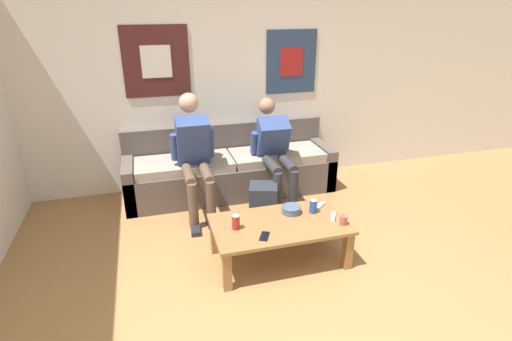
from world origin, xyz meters
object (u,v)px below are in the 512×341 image
person_seated_teen (274,148)px  drink_can_red (236,222)px  person_seated_adult (194,151)px  ceramic_bowl (291,209)px  coffee_table (280,229)px  drink_can_blue (313,206)px  pillar_candle (343,220)px  game_controller_near_right (320,206)px  backpack (263,204)px  couch (230,170)px  game_controller_near_left (333,216)px  cell_phone (264,236)px

person_seated_teen → drink_can_red: 1.38m
person_seated_adult → ceramic_bowl: size_ratio=7.26×
drink_can_red → coffee_table: bearing=-1.0°
drink_can_blue → ceramic_bowl: bearing=166.9°
ceramic_bowl → drink_can_blue: size_ratio=1.39×
pillar_candle → drink_can_red: size_ratio=0.72×
person_seated_adult → game_controller_near_right: bearing=-43.9°
backpack → drink_can_blue: drink_can_blue is taller
coffee_table → drink_can_red: size_ratio=9.36×
coffee_table → game_controller_near_right: (0.46, 0.17, 0.07)m
couch → coffee_table: size_ratio=2.10×
pillar_candle → drink_can_blue: drink_can_blue is taller
game_controller_near_left → backpack: bearing=118.8°
drink_can_red → game_controller_near_left: bearing=-3.3°
drink_can_blue → game_controller_near_left: (0.14, -0.13, -0.05)m
backpack → cell_phone: 0.94m
couch → coffee_table: couch is taller
backpack → game_controller_near_left: size_ratio=2.79×
pillar_candle → drink_can_blue: (-0.17, 0.26, 0.02)m
coffee_table → game_controller_near_right: size_ratio=8.82×
ceramic_bowl → drink_can_blue: (0.19, -0.04, 0.02)m
drink_can_blue → drink_can_red: (-0.73, -0.08, 0.00)m
couch → person_seated_teen: bearing=-35.5°
ceramic_bowl → drink_can_blue: 0.20m
ceramic_bowl → game_controller_near_left: (0.33, -0.18, -0.03)m
drink_can_blue → game_controller_near_right: drink_can_blue is taller
pillar_candle → game_controller_near_left: 0.13m
backpack → drink_can_blue: 0.72m
person_seated_teen → drink_can_red: person_seated_teen is taller
coffee_table → person_seated_teen: bearing=74.1°
couch → person_seated_adult: (-0.45, -0.34, 0.40)m
person_seated_adult → pillar_candle: person_seated_adult is taller
couch → ceramic_bowl: couch is taller
coffee_table → person_seated_teen: (0.33, 1.18, 0.30)m
coffee_table → cell_phone: cell_phone is taller
coffee_table → person_seated_teen: person_seated_teen is taller
person_seated_teen → ceramic_bowl: bearing=-99.8°
couch → game_controller_near_left: (0.59, -1.54, 0.11)m
backpack → ceramic_bowl: size_ratio=2.30×
game_controller_near_left → game_controller_near_right: (-0.03, 0.22, 0.00)m
person_seated_adult → drink_can_blue: person_seated_adult is taller
backpack → game_controller_near_right: game_controller_near_right is taller
game_controller_near_right → cell_phone: game_controller_near_right is taller
coffee_table → ceramic_bowl: 0.23m
couch → backpack: bearing=-77.3°
backpack → person_seated_teen: bearing=60.3°
pillar_candle → drink_can_blue: 0.31m
person_seated_adult → pillar_candle: bearing=-50.9°
game_controller_near_left → person_seated_adult: bearing=131.1°
drink_can_blue → couch: bearing=107.9°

